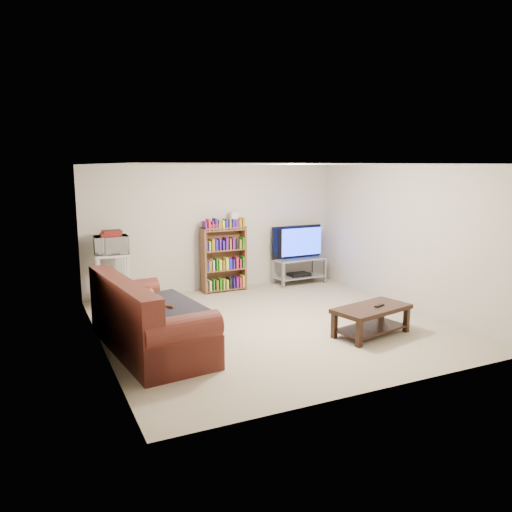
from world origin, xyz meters
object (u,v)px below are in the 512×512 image
sofa (144,325)px  tv_stand (299,266)px  bookshelf (224,258)px  coffee_table (371,315)px

sofa → tv_stand: size_ratio=2.19×
tv_stand → bookshelf: bearing=174.6°
coffee_table → tv_stand: size_ratio=1.15×
coffee_table → tv_stand: 3.25m
tv_stand → sofa: bearing=-149.5°
coffee_table → bookshelf: 3.42m
coffee_table → sofa: bearing=153.5°
tv_stand → bookshelf: (-1.62, 0.08, 0.28)m
sofa → tv_stand: bearing=26.5°
sofa → bookshelf: bearing=43.4°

